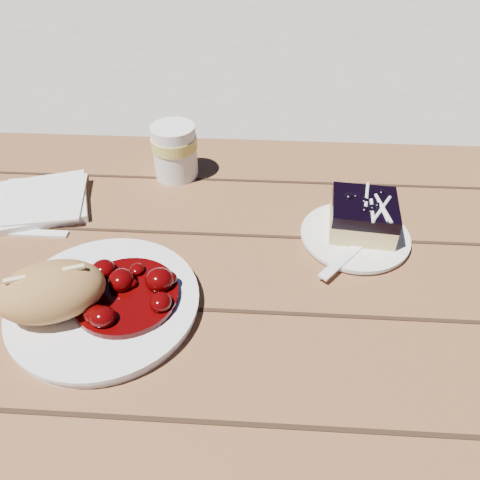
# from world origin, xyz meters

# --- Properties ---
(picnic_table) EXTENTS (2.00, 1.55, 0.75)m
(picnic_table) POSITION_xyz_m (0.00, -0.00, 0.59)
(picnic_table) COLOR brown
(picnic_table) RESTS_ON ground
(main_plate) EXTENTS (0.25, 0.25, 0.02)m
(main_plate) POSITION_xyz_m (-0.44, -0.08, 0.76)
(main_plate) COLOR white
(main_plate) RESTS_ON picnic_table
(goulash_stew) EXTENTS (0.14, 0.14, 0.04)m
(goulash_stew) POSITION_xyz_m (-0.41, -0.08, 0.79)
(goulash_stew) COLOR #4A0203
(goulash_stew) RESTS_ON main_plate
(bread_roll) EXTENTS (0.16, 0.13, 0.07)m
(bread_roll) POSITION_xyz_m (-0.50, -0.10, 0.80)
(bread_roll) COLOR #AA7941
(bread_roll) RESTS_ON main_plate
(dessert_plate) EXTENTS (0.17, 0.17, 0.01)m
(dessert_plate) POSITION_xyz_m (-0.09, 0.08, 0.76)
(dessert_plate) COLOR white
(dessert_plate) RESTS_ON picnic_table
(blueberry_cake) EXTENTS (0.11, 0.11, 0.06)m
(blueberry_cake) POSITION_xyz_m (-0.08, 0.10, 0.79)
(blueberry_cake) COLOR #E4CD7C
(blueberry_cake) RESTS_ON dessert_plate
(fork_dessert) EXTENTS (0.12, 0.14, 0.00)m
(fork_dessert) POSITION_xyz_m (-0.11, 0.03, 0.76)
(fork_dessert) COLOR white
(fork_dessert) RESTS_ON dessert_plate
(napkin_stack) EXTENTS (0.19, 0.19, 0.01)m
(napkin_stack) POSITION_xyz_m (-0.62, 0.14, 0.76)
(napkin_stack) COLOR white
(napkin_stack) RESTS_ON picnic_table
(fork_table) EXTENTS (0.16, 0.03, 0.00)m
(fork_table) POSITION_xyz_m (-0.61, 0.06, 0.75)
(fork_table) COLOR white
(fork_table) RESTS_ON picnic_table
(second_cup) EXTENTS (0.08, 0.08, 0.10)m
(second_cup) POSITION_xyz_m (-0.40, 0.25, 0.80)
(second_cup) COLOR white
(second_cup) RESTS_ON picnic_table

